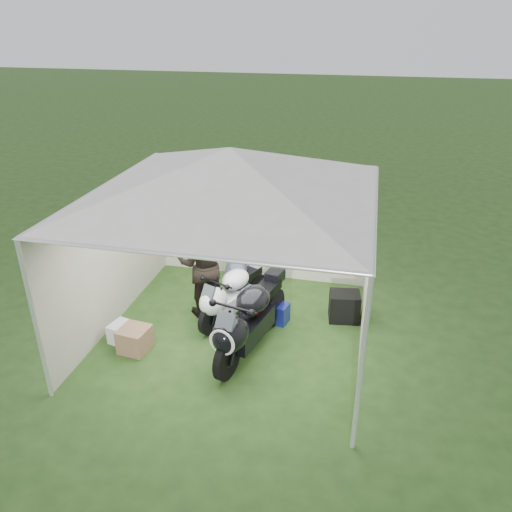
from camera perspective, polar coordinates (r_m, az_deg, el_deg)
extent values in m
plane|color=#233E17|center=(8.17, -2.54, -8.60)|extent=(80.00, 80.00, 0.00)
cylinder|color=silver|center=(6.85, -23.89, -7.02)|extent=(0.06, 0.06, 2.30)
cylinder|color=silver|center=(5.67, 11.93, -12.49)|extent=(0.06, 0.06, 2.30)
cylinder|color=silver|center=(9.95, -10.82, 4.92)|extent=(0.06, 0.06, 2.30)
cylinder|color=silver|center=(9.17, 12.86, 2.91)|extent=(0.06, 0.06, 2.30)
cube|color=beige|center=(9.35, 0.54, 4.04)|extent=(4.00, 0.02, 2.30)
cube|color=beige|center=(8.30, -16.14, 0.05)|extent=(0.02, 4.00, 2.30)
cube|color=beige|center=(7.35, 12.51, -2.96)|extent=(0.02, 4.00, 2.30)
pyramid|color=white|center=(7.03, -2.97, 9.54)|extent=(5.66, 5.66, 0.70)
cube|color=#99A5B7|center=(9.57, -9.27, 8.66)|extent=(0.22, 0.02, 0.28)
cube|color=#99A5B7|center=(9.45, -7.27, 8.56)|extent=(0.22, 0.02, 0.28)
cube|color=#99A5B7|center=(9.34, -5.23, 8.46)|extent=(0.22, 0.01, 0.28)
cube|color=#99A5B7|center=(9.24, -3.14, 8.33)|extent=(0.22, 0.01, 0.28)
cube|color=#99A5B7|center=(9.66, -9.14, 6.96)|extent=(0.22, 0.02, 0.28)
cube|color=#99A5B7|center=(9.54, -7.17, 6.84)|extent=(0.22, 0.01, 0.28)
cube|color=#99A5B7|center=(9.43, -5.16, 6.72)|extent=(0.22, 0.02, 0.28)
cube|color=#99A5B7|center=(9.33, -3.10, 6.58)|extent=(0.22, 0.01, 0.28)
cylinder|color=#D8590C|center=(9.02, 1.78, 8.59)|extent=(3.20, 0.02, 0.02)
cylinder|color=black|center=(8.02, -5.20, -7.18)|extent=(0.28, 0.52, 0.53)
cylinder|color=black|center=(8.85, -0.05, -3.66)|extent=(0.32, 0.54, 0.53)
cube|color=silver|center=(8.35, -2.69, -5.05)|extent=(0.60, 0.89, 0.26)
ellipsoid|color=silver|center=(7.92, -4.87, -5.18)|extent=(0.57, 0.64, 0.44)
ellipsoid|color=silver|center=(8.24, -2.36, -2.68)|extent=(0.57, 0.65, 0.31)
cube|color=black|center=(8.51, -0.91, -2.08)|extent=(0.41, 0.58, 0.12)
cube|color=silver|center=(8.69, 0.22, -0.93)|extent=(0.28, 0.32, 0.16)
cube|color=black|center=(8.52, -1.25, -3.19)|extent=(0.27, 0.48, 0.09)
cube|color=#3F474C|center=(7.74, -5.44, -4.05)|extent=(0.24, 0.20, 0.19)
cylinder|color=black|center=(7.08, -3.31, -11.57)|extent=(0.25, 0.65, 0.64)
cylinder|color=black|center=(8.18, 1.86, -5.87)|extent=(0.31, 0.66, 0.64)
cube|color=black|center=(7.52, -0.70, -8.19)|extent=(0.59, 1.07, 0.32)
ellipsoid|color=black|center=(6.95, -2.94, -8.84)|extent=(0.62, 0.74, 0.54)
ellipsoid|color=black|center=(7.38, -0.34, -5.01)|extent=(0.61, 0.75, 0.38)
cube|color=black|center=(7.74, 1.08, -3.97)|extent=(0.42, 0.69, 0.15)
cube|color=black|center=(7.98, 2.17, -2.31)|extent=(0.30, 0.37, 0.19)
cube|color=#8B0300|center=(7.75, 0.73, -5.49)|extent=(0.24, 0.60, 0.11)
cube|color=#3F474C|center=(6.71, -3.53, -7.44)|extent=(0.29, 0.21, 0.23)
cylinder|color=white|center=(6.79, -3.92, -9.85)|extent=(0.38, 0.11, 0.39)
cube|color=#242FB6|center=(8.34, 2.16, -6.42)|extent=(0.50, 0.37, 0.33)
imported|color=black|center=(8.25, -5.99, -0.86)|extent=(1.01, 0.84, 1.86)
imported|color=slate|center=(8.41, -2.34, -0.60)|extent=(0.70, 0.77, 1.76)
cube|color=black|center=(8.47, 10.05, -5.69)|extent=(0.54, 0.46, 0.49)
cube|color=silver|center=(8.10, -14.70, -8.57)|extent=(0.53, 0.45, 0.30)
cube|color=#896548|center=(7.87, -13.68, -9.23)|extent=(0.47, 0.47, 0.38)
cube|color=silver|center=(8.04, -14.28, -9.12)|extent=(0.39, 0.36, 0.24)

